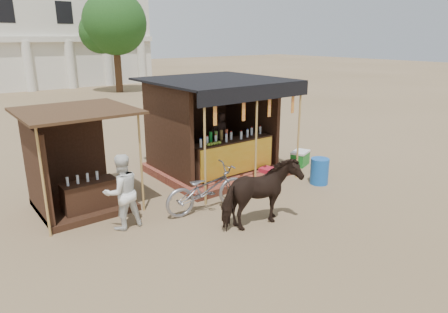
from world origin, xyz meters
name	(u,v)px	position (x,y,z in m)	size (l,w,h in m)	color
ground	(268,220)	(0.00, 0.00, 0.00)	(120.00, 120.00, 0.00)	#846B4C
main_stall	(215,139)	(1.01, 3.36, 1.02)	(3.60, 3.61, 2.78)	brown
secondary_stall	(73,175)	(-3.17, 3.24, 0.85)	(2.40, 2.40, 2.38)	#351E13
cow	(261,195)	(-0.33, -0.11, 0.73)	(0.79, 1.74, 1.47)	black
motorbike	(206,189)	(-0.78, 1.25, 0.54)	(0.72, 2.06, 1.08)	gray
bystander	(122,192)	(-2.67, 1.62, 0.82)	(0.79, 0.62, 1.63)	white
blue_barrel	(319,171)	(2.73, 0.83, 0.36)	(0.50, 0.50, 0.72)	#1655AB
red_crate	(267,173)	(1.87, 2.00, 0.16)	(0.38, 0.37, 0.32)	maroon
cooler	(300,158)	(3.55, 2.28, 0.23)	(0.76, 0.64, 0.46)	#1B7A25
tree	(111,25)	(5.81, 22.14, 4.63)	(4.50, 4.40, 7.00)	#382314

